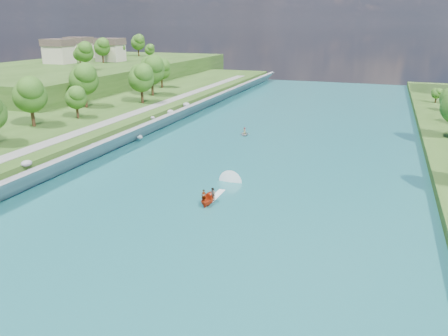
% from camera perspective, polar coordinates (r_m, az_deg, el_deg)
% --- Properties ---
extents(ground, '(260.00, 260.00, 0.00)m').
position_cam_1_polar(ground, '(50.95, -4.61, -8.02)').
color(ground, '#2D5119').
rests_on(ground, ground).
extents(river_water, '(55.00, 240.00, 0.10)m').
position_cam_1_polar(river_water, '(68.17, 2.35, -0.95)').
color(river_water, '#1B6268').
rests_on(river_water, ground).
extents(ridge_west, '(60.00, 120.00, 9.00)m').
position_cam_1_polar(ridge_west, '(171.17, -16.99, 11.53)').
color(ridge_west, '#2D5119').
rests_on(ridge_west, ground).
extents(riprap_bank, '(4.27, 236.00, 4.50)m').
position_cam_1_polar(riprap_bank, '(78.25, -16.21, 2.23)').
color(riprap_bank, slate).
rests_on(riprap_bank, ground).
extents(riverside_path, '(3.00, 200.00, 0.10)m').
position_cam_1_polar(riverside_path, '(82.57, -19.68, 3.96)').
color(riverside_path, gray).
rests_on(riverside_path, berm_west).
extents(ridge_houses, '(29.50, 29.50, 8.40)m').
position_cam_1_polar(ridge_houses, '(178.16, -17.93, 14.54)').
color(ridge_houses, beige).
rests_on(ridge_houses, ridge_west).
extents(trees_ridge, '(21.28, 62.99, 10.79)m').
position_cam_1_polar(trees_ridge, '(170.93, -14.11, 14.90)').
color(trees_ridge, '#255416').
rests_on(trees_ridge, ridge_west).
extents(motorboat, '(3.60, 18.60, 2.12)m').
position_cam_1_polar(motorboat, '(58.92, -1.35, -3.45)').
color(motorboat, '#B9300E').
rests_on(motorboat, river_water).
extents(raft, '(2.73, 3.33, 1.62)m').
position_cam_1_polar(raft, '(92.66, 2.69, 4.54)').
color(raft, gray).
rests_on(raft, river_water).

